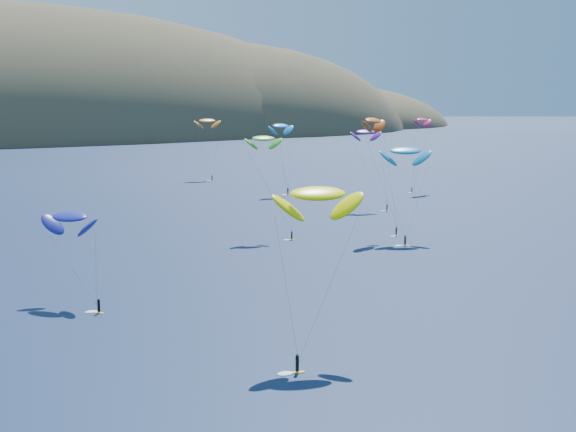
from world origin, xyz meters
The scene contains 10 objects.
island centered at (39.40, 562.36, -10.74)m, with size 730.00×300.00×210.00m.
kitesurfer_2 centered at (-21.99, 39.62, 18.43)m, with size 13.11×11.11×21.37m.
kitesurfer_3 centered at (6.19, 110.87, 20.49)m, with size 8.12×11.00×22.68m.
kitesurfer_4 centered at (42.66, 173.01, 20.15)m, with size 9.52×8.26×22.67m.
kitesurfer_5 centered at (30.66, 94.18, 18.16)m, with size 11.88×12.51×21.06m.
kitesurfer_6 centered at (48.17, 135.41, 19.85)m, with size 8.70×11.95×22.13m.
kitesurfer_8 centered at (83.82, 157.80, 21.76)m, with size 11.02×6.76×24.05m.
kitesurfer_9 centered at (27.24, 101.04, 24.21)m, with size 8.96×8.69×26.54m.
kitesurfer_10 centered at (-42.63, 76.07, 12.21)m, with size 8.98×15.64×14.81m.
kitesurfer_11 centered at (39.40, 222.58, 20.23)m, with size 9.49×11.87×22.79m.
Camera 1 is at (-68.74, -40.66, 30.19)m, focal length 50.00 mm.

